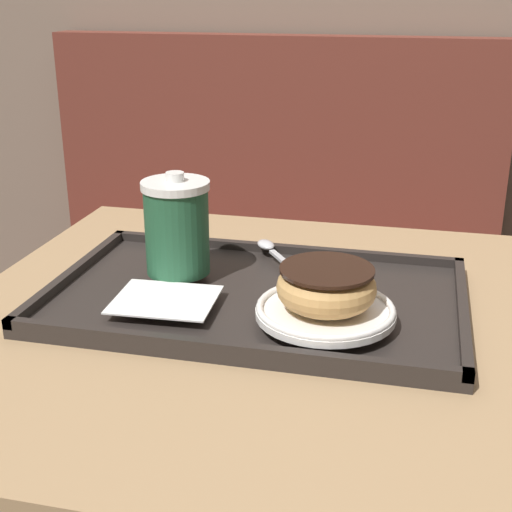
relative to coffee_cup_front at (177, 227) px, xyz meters
name	(u,v)px	position (x,y,z in m)	size (l,w,h in m)	color
booth_bench	(261,313)	(-0.08, 0.82, -0.51)	(1.16, 0.44, 1.00)	brown
cafe_table	(270,444)	(0.13, -0.05, -0.27)	(0.79, 0.75, 0.74)	tan
serving_tray	(256,298)	(0.11, -0.02, -0.08)	(0.51, 0.32, 0.02)	#282321
napkin_paper	(165,299)	(0.01, -0.09, -0.06)	(0.13, 0.11, 0.00)	white
coffee_cup_front	(177,227)	(0.00, 0.00, 0.00)	(0.09, 0.09, 0.13)	#235638
plate_with_chocolate_donut	(325,310)	(0.21, -0.09, -0.06)	(0.16, 0.16, 0.01)	white
donut_chocolate_glazed	(326,286)	(0.21, -0.09, -0.03)	(0.11, 0.11, 0.04)	tan
spoon	(271,250)	(0.10, 0.10, -0.06)	(0.09, 0.13, 0.01)	silver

